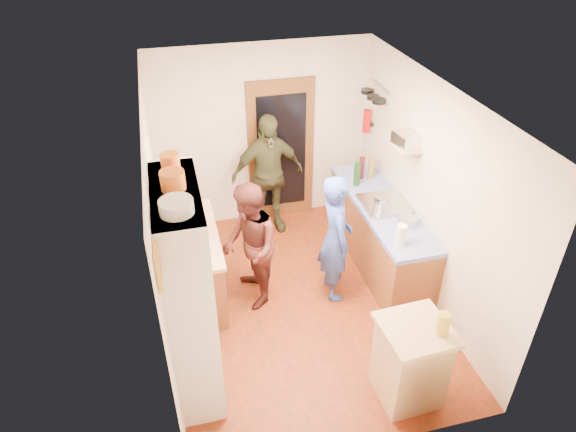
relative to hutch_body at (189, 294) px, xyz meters
name	(u,v)px	position (x,y,z in m)	size (l,w,h in m)	color
floor	(300,301)	(1.30, 0.80, -1.11)	(3.00, 4.00, 0.02)	maroon
ceiling	(303,94)	(1.30, 0.80, 1.51)	(3.00, 4.00, 0.02)	silver
wall_back	(263,136)	(1.30, 2.81, 0.20)	(3.00, 0.02, 2.60)	silver
wall_front	(372,350)	(1.30, -1.21, 0.20)	(3.00, 0.02, 2.60)	silver
wall_left	(159,231)	(-0.21, 0.80, 0.20)	(0.02, 4.00, 2.60)	silver
wall_right	(429,194)	(2.81, 0.80, 0.20)	(0.02, 4.00, 2.60)	silver
door_frame	(281,151)	(1.55, 2.77, -0.05)	(0.95, 0.06, 2.10)	brown
door_glass	(282,152)	(1.55, 2.74, -0.05)	(0.70, 0.02, 1.70)	black
hutch_body	(189,294)	(0.00, 0.00, 0.00)	(0.40, 1.20, 2.20)	silver
hutch_top_shelf	(175,193)	(0.00, 0.00, 1.08)	(0.40, 1.14, 0.04)	silver
plate_stack	(176,207)	(0.00, -0.33, 1.15)	(0.26, 0.26, 0.11)	white
orange_pot_a	(173,180)	(0.00, 0.04, 1.18)	(0.20, 0.20, 0.16)	orange
orange_pot_b	(170,162)	(0.00, 0.39, 1.17)	(0.16, 0.16, 0.15)	orange
left_counter_base	(194,266)	(0.10, 1.25, -0.68)	(0.60, 1.40, 0.85)	brown
left_counter_top	(190,236)	(0.10, 1.25, -0.23)	(0.64, 1.44, 0.05)	#D5B479
toaster	(198,252)	(0.15, 0.76, -0.10)	(0.26, 0.18, 0.20)	white
kettle	(185,233)	(0.05, 1.16, -0.11)	(0.15, 0.15, 0.17)	white
orange_bowl	(194,221)	(0.18, 1.44, -0.15)	(0.22, 0.22, 0.10)	orange
chopping_board	(187,208)	(0.12, 1.80, -0.19)	(0.30, 0.22, 0.03)	#D5B479
right_counter_base	(379,236)	(2.50, 1.30, -0.68)	(0.60, 2.20, 0.84)	brown
right_counter_top	(382,206)	(2.50, 1.30, -0.23)	(0.62, 2.22, 0.06)	#1327AB
hob	(384,204)	(2.50, 1.28, -0.18)	(0.55, 0.58, 0.04)	silver
pot_on_hob	(383,201)	(2.45, 1.21, -0.09)	(0.22, 0.22, 0.14)	silver
bottle_a	(357,174)	(2.35, 1.84, -0.03)	(0.08, 0.08, 0.33)	#143F14
bottle_b	(362,168)	(2.48, 2.01, -0.05)	(0.08, 0.08, 0.31)	#591419
bottle_c	(371,167)	(2.61, 1.98, -0.04)	(0.08, 0.08, 0.33)	olive
paper_towel	(401,235)	(2.35, 0.47, -0.07)	(0.12, 0.12, 0.25)	white
mixing_bowl	(407,221)	(2.60, 0.82, -0.15)	(0.24, 0.24, 0.09)	silver
island_base	(410,364)	(1.96, -0.75, -0.67)	(0.55, 0.55, 0.86)	#D5B479
island_top	(416,330)	(1.96, -0.75, -0.22)	(0.62, 0.62, 0.05)	#D5B479
cutting_board	(409,326)	(1.90, -0.70, -0.21)	(0.35, 0.28, 0.02)	white
oil_jar	(443,324)	(2.14, -0.86, -0.08)	(0.11, 0.11, 0.23)	#AD9E2D
pan_rail	(379,86)	(2.76, 2.33, 0.95)	(0.02, 0.02, 0.65)	silver
pan_hang_a	(379,101)	(2.70, 2.15, 0.82)	(0.18, 0.18, 0.05)	black
pan_hang_b	(373,97)	(2.70, 2.35, 0.80)	(0.16, 0.16, 0.05)	black
pan_hang_c	(367,91)	(2.70, 2.55, 0.81)	(0.17, 0.17, 0.05)	black
wall_shelf	(405,146)	(2.67, 1.25, 0.60)	(0.26, 0.42, 0.03)	#D5B479
radio	(406,139)	(2.67, 1.25, 0.69)	(0.22, 0.30, 0.15)	silver
ext_bracket	(370,124)	(2.77, 2.50, 0.35)	(0.06, 0.10, 0.04)	black
fire_extinguisher	(367,121)	(2.71, 2.50, 0.40)	(0.11, 0.11, 0.32)	red
picture_frame	(158,266)	(-0.18, -0.75, 0.95)	(0.03, 0.25, 0.30)	gold
person_hob	(339,239)	(1.77, 0.85, -0.29)	(0.59, 0.39, 1.62)	#334CA5
person_left	(252,245)	(0.78, 1.03, -0.32)	(0.76, 0.59, 1.57)	#4C1F1C
person_back	(269,175)	(1.29, 2.44, -0.22)	(1.03, 0.43, 1.76)	#383921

